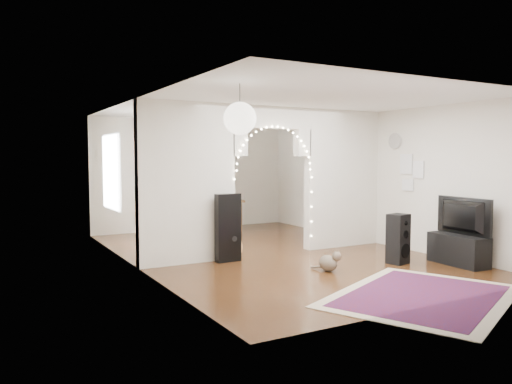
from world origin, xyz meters
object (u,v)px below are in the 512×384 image
bookcase (201,202)px  media_console (458,250)px  dining_chair_right (211,230)px  dining_chair_left (194,229)px  acoustic_guitar (233,237)px  dining_table (216,203)px  floor_speaker (398,239)px

bookcase → media_console: bearing=-87.4°
dining_chair_right → dining_chair_left: bearing=175.8°
bookcase → acoustic_guitar: bearing=-125.8°
dining_table → dining_chair_right: size_ratio=2.72×
floor_speaker → dining_chair_left: size_ratio=1.35×
floor_speaker → media_console: 0.99m
dining_chair_left → dining_chair_right: size_ratio=1.28×
bookcase → dining_chair_right: size_ratio=3.14×
media_console → bookcase: size_ratio=0.66×
dining_chair_left → acoustic_guitar: bearing=-80.3°
floor_speaker → dining_chair_right: (-1.75, 3.72, -0.20)m
acoustic_guitar → media_console: bearing=-35.1°
floor_speaker → bookcase: (-1.62, 4.55, 0.34)m
acoustic_guitar → floor_speaker: 2.79m
dining_table → dining_chair_left: 1.64m
dining_table → acoustic_guitar: bearing=-102.0°
media_console → dining_chair_right: media_console is taller
floor_speaker → bookcase: bookcase is taller
dining_table → dining_chair_right: bearing=-111.7°
acoustic_guitar → dining_table: 3.56m
bookcase → dining_chair_left: size_ratio=2.44×
bookcase → dining_chair_left: bearing=-144.4°
acoustic_guitar → dining_chair_right: bearing=74.1°
media_console → bookcase: bearing=118.9°
floor_speaker → dining_chair_left: bearing=108.2°
media_console → dining_chair_right: 4.98m
floor_speaker → dining_table: 4.99m
media_console → dining_chair_right: (-2.54, 4.29, -0.03)m
bookcase → dining_chair_right: bearing=-121.5°
dining_chair_right → media_console: bearing=-69.5°
floor_speaker → dining_chair_right: bearing=102.9°
dining_chair_left → dining_chair_right: (0.41, 0.04, -0.06)m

